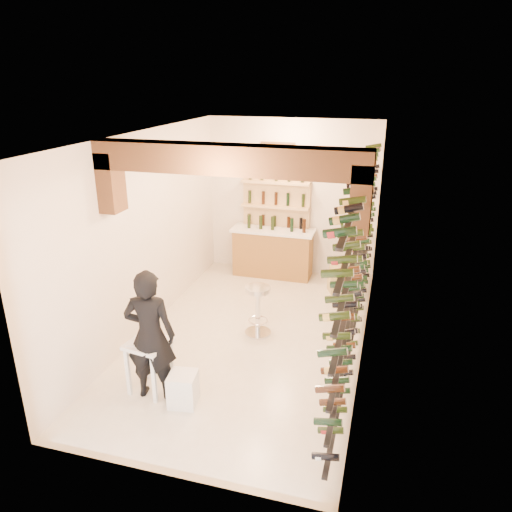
{
  "coord_description": "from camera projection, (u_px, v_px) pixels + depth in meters",
  "views": [
    {
      "loc": [
        1.95,
        -6.59,
        3.98
      ],
      "look_at": [
        0.0,
        0.3,
        1.3
      ],
      "focal_mm": 34.05,
      "sensor_mm": 36.0,
      "label": 1
    }
  ],
  "objects": [
    {
      "name": "crate_lower",
      "position": [
        340.0,
        285.0,
        9.46
      ],
      "size": [
        0.54,
        0.47,
        0.27
      ],
      "primitive_type": "cube",
      "rotation": [
        0.0,
        0.0,
        0.38
      ],
      "color": "tan",
      "rests_on": "ground"
    },
    {
      "name": "tasting_table",
      "position": [
        149.0,
        351.0,
        6.33
      ],
      "size": [
        0.57,
        0.57,
        0.89
      ],
      "rotation": [
        0.0,
        0.0,
        -0.14
      ],
      "color": "white",
      "rests_on": "ground"
    },
    {
      "name": "chrome_barstool",
      "position": [
        258.0,
        307.0,
        7.79
      ],
      "size": [
        0.43,
        0.43,
        0.83
      ],
      "rotation": [
        0.0,
        0.0,
        0.3
      ],
      "color": "silver",
      "rests_on": "ground"
    },
    {
      "name": "ground",
      "position": [
        251.0,
        338.0,
        7.83
      ],
      "size": [
        6.0,
        6.0,
        0.0
      ],
      "primitive_type": "plane",
      "color": "beige",
      "rests_on": "ground"
    },
    {
      "name": "white_stool",
      "position": [
        183.0,
        389.0,
        6.19
      ],
      "size": [
        0.39,
        0.39,
        0.43
      ],
      "primitive_type": "cube",
      "rotation": [
        0.0,
        0.0,
        0.14
      ],
      "color": "white",
      "rests_on": "ground"
    },
    {
      "name": "wine_rack",
      "position": [
        354.0,
        257.0,
        6.9
      ],
      "size": [
        0.32,
        5.7,
        2.56
      ],
      "color": "black",
      "rests_on": "ground"
    },
    {
      "name": "person",
      "position": [
        150.0,
        335.0,
        6.13
      ],
      "size": [
        0.71,
        0.53,
        1.78
      ],
      "primitive_type": "imported",
      "rotation": [
        0.0,
        0.0,
        3.3
      ],
      "color": "black",
      "rests_on": "ground"
    },
    {
      "name": "back_counter",
      "position": [
        273.0,
        251.0,
        10.11
      ],
      "size": [
        1.7,
        0.62,
        1.29
      ],
      "color": "olive",
      "rests_on": "ground"
    },
    {
      "name": "back_shelving",
      "position": [
        276.0,
        219.0,
        10.1
      ],
      "size": [
        1.4,
        0.31,
        2.73
      ],
      "color": "#DEB67D",
      "rests_on": "ground"
    },
    {
      "name": "crate_upper",
      "position": [
        341.0,
        272.0,
        9.37
      ],
      "size": [
        0.49,
        0.39,
        0.26
      ],
      "primitive_type": "cube",
      "rotation": [
        0.0,
        0.0,
        0.22
      ],
      "color": "tan",
      "rests_on": "crate_lower"
    },
    {
      "name": "room_shell",
      "position": [
        245.0,
        206.0,
        6.81
      ],
      "size": [
        3.52,
        6.02,
        3.21
      ],
      "color": "silver",
      "rests_on": "ground"
    }
  ]
}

